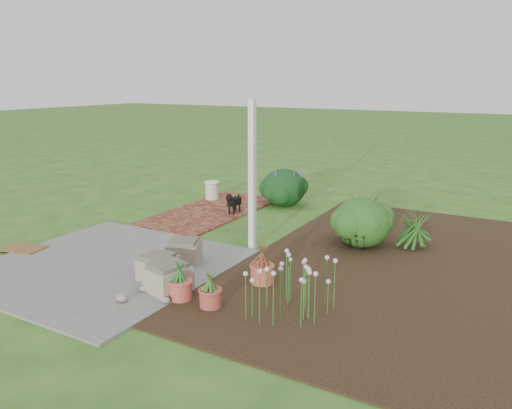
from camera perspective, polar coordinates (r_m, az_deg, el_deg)
The scene contains 19 objects.
ground at distance 8.56m, azimuth -2.50°, elevation -4.95°, with size 80.00×80.00×0.00m, color #285C1D.
concrete_patio at distance 8.05m, azimuth -16.92°, elevation -6.70°, with size 3.50×3.50×0.04m, color #5A5A58.
brick_path at distance 10.85m, azimuth -5.18°, elevation -0.77°, with size 1.60×3.50×0.04m, color maroon.
garden_bed at distance 8.05m, azimuth 14.82°, elevation -6.57°, with size 4.00×7.00×0.03m, color black.
veranda_post at distance 8.17m, azimuth -0.44°, elevation 3.21°, with size 0.10×0.10×2.50m, color white.
stone_trough_near at distance 7.27m, azimuth -11.12°, elevation -7.12°, with size 0.46×0.46×0.31m, color gray.
stone_trough_mid at distance 6.83m, azimuth -10.01°, elevation -8.36°, with size 0.50×0.50×0.33m, color gray.
stone_trough_far at distance 7.82m, azimuth -8.19°, elevation -5.45°, with size 0.47×0.47×0.31m, color #706456.
coir_doormat at distance 9.24m, azimuth -25.08°, elevation -4.55°, with size 0.69×0.44×0.02m, color brown.
black_dog at distance 10.51m, azimuth -2.61°, elevation 0.37°, with size 0.16×0.51×0.44m.
cream_ceramic_urn at distance 11.84m, azimuth -5.07°, elevation 1.61°, with size 0.31×0.31×0.41m, color beige.
evergreen_shrub at distance 8.68m, azimuth 12.01°, elevation -1.86°, with size 0.99×0.99×0.84m, color #113B18.
agapanthus_clump_back at distance 8.80m, azimuth 17.64°, elevation -2.26°, with size 0.86×0.86×0.77m, color #143F0F, non-canonical shape.
agapanthus_clump_front at distance 9.69m, azimuth 12.30°, elevation -0.34°, with size 0.91×0.91×0.81m, color #12370F, non-canonical shape.
pink_flower_patch at distance 6.04m, azimuth 4.21°, elevation -9.61°, with size 1.05×1.05×0.67m, color #113D0F, non-canonical shape.
terracotta_pot_bronze at distance 7.01m, azimuth 0.70°, elevation -7.94°, with size 0.32×0.32×0.26m, color #B1503B.
terracotta_pot_small_left at distance 6.36m, azimuth -5.23°, elevation -10.58°, with size 0.27×0.27×0.23m, color #A64138.
terracotta_pot_small_right at distance 6.61m, azimuth -8.62°, elevation -9.58°, with size 0.30×0.30×0.25m, color #B64C3D.
purple_flowering_bush at distance 11.38m, azimuth 3.21°, elevation 2.07°, with size 1.00×1.00×0.85m, color black.
Camera 1 is at (4.34, -6.83, 2.79)m, focal length 35.00 mm.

